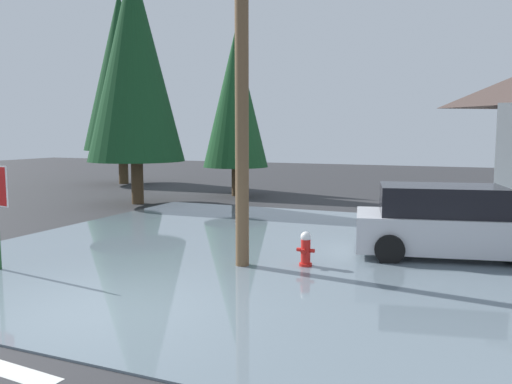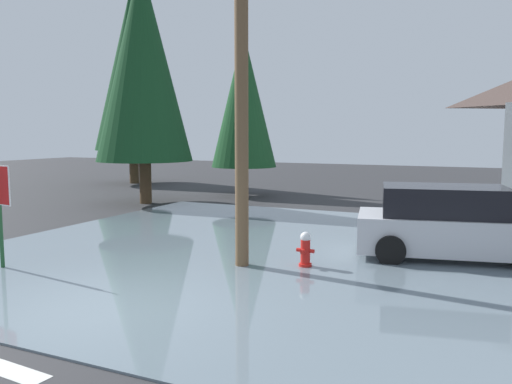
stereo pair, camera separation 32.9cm
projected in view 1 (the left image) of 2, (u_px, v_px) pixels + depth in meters
name	position (u px, v px, depth m)	size (l,w,h in m)	color
ground_plane	(103.00, 315.00, 8.11)	(80.00, 80.00, 0.10)	#2D2D30
flood_puddle	(273.00, 251.00, 12.25)	(13.66, 13.10, 0.03)	slate
fire_hydrant	(306.00, 250.00, 10.75)	(0.38, 0.33, 0.76)	red
utility_pole	(242.00, 55.00, 10.34)	(1.60, 0.28, 8.37)	brown
parked_car	(452.00, 223.00, 11.60)	(4.69, 2.76, 1.62)	silver
pine_tree_tall_left	(121.00, 72.00, 28.17)	(4.17, 4.17, 10.42)	#4C3823
pine_tree_mid_left	(235.00, 100.00, 22.72)	(2.89, 2.89, 7.23)	#4C3823
pine_tree_short_left	(134.00, 61.00, 19.95)	(3.78, 3.78, 9.45)	#4C3823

